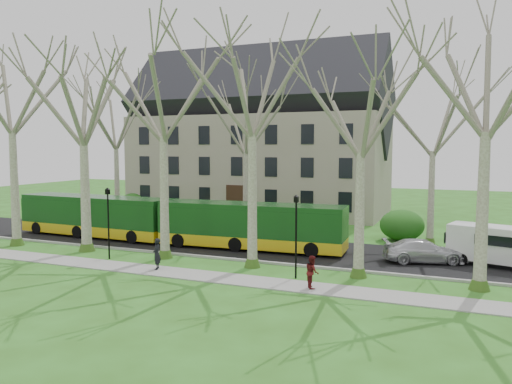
{
  "coord_description": "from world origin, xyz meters",
  "views": [
    {
      "loc": [
        13.75,
        -25.49,
        6.87
      ],
      "look_at": [
        2.11,
        3.0,
        4.08
      ],
      "focal_mm": 35.0,
      "sensor_mm": 36.0,
      "label": 1
    }
  ],
  "objects_px": {
    "sedan": "(423,251)",
    "van_a": "(498,246)",
    "bus_lead": "(95,216)",
    "bus_follow": "(251,225)",
    "pedestrian_a": "(157,254)",
    "pedestrian_b": "(312,272)"
  },
  "relations": [
    {
      "from": "sedan",
      "to": "van_a",
      "type": "height_order",
      "value": "van_a"
    },
    {
      "from": "bus_lead",
      "to": "bus_follow",
      "type": "distance_m",
      "value": 12.81
    },
    {
      "from": "bus_lead",
      "to": "pedestrian_a",
      "type": "distance_m",
      "value": 12.34
    },
    {
      "from": "bus_follow",
      "to": "van_a",
      "type": "xyz_separation_m",
      "value": [
        14.95,
        0.83,
        -0.44
      ]
    },
    {
      "from": "pedestrian_a",
      "to": "sedan",
      "type": "bearing_deg",
      "value": 95.13
    },
    {
      "from": "bus_follow",
      "to": "pedestrian_a",
      "type": "height_order",
      "value": "bus_follow"
    },
    {
      "from": "sedan",
      "to": "pedestrian_b",
      "type": "bearing_deg",
      "value": 131.33
    },
    {
      "from": "sedan",
      "to": "bus_follow",
      "type": "bearing_deg",
      "value": 73.54
    },
    {
      "from": "bus_lead",
      "to": "pedestrian_b",
      "type": "height_order",
      "value": "bus_lead"
    },
    {
      "from": "bus_lead",
      "to": "sedan",
      "type": "bearing_deg",
      "value": 3.36
    },
    {
      "from": "bus_lead",
      "to": "pedestrian_a",
      "type": "height_order",
      "value": "bus_lead"
    },
    {
      "from": "van_a",
      "to": "bus_follow",
      "type": "bearing_deg",
      "value": -160.58
    },
    {
      "from": "bus_lead",
      "to": "van_a",
      "type": "relative_size",
      "value": 2.42
    },
    {
      "from": "sedan",
      "to": "pedestrian_b",
      "type": "xyz_separation_m",
      "value": [
        -4.62,
        -7.71,
        0.12
      ]
    },
    {
      "from": "sedan",
      "to": "pedestrian_a",
      "type": "height_order",
      "value": "pedestrian_a"
    },
    {
      "from": "sedan",
      "to": "van_a",
      "type": "distance_m",
      "value": 4.05
    },
    {
      "from": "van_a",
      "to": "pedestrian_a",
      "type": "distance_m",
      "value": 19.36
    },
    {
      "from": "bus_follow",
      "to": "bus_lead",
      "type": "bearing_deg",
      "value": 177.66
    },
    {
      "from": "bus_follow",
      "to": "pedestrian_b",
      "type": "distance_m",
      "value": 9.83
    },
    {
      "from": "pedestrian_a",
      "to": "bus_follow",
      "type": "bearing_deg",
      "value": 136.1
    },
    {
      "from": "pedestrian_b",
      "to": "bus_follow",
      "type": "bearing_deg",
      "value": 12.59
    },
    {
      "from": "bus_follow",
      "to": "sedan",
      "type": "distance_m",
      "value": 11.01
    }
  ]
}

